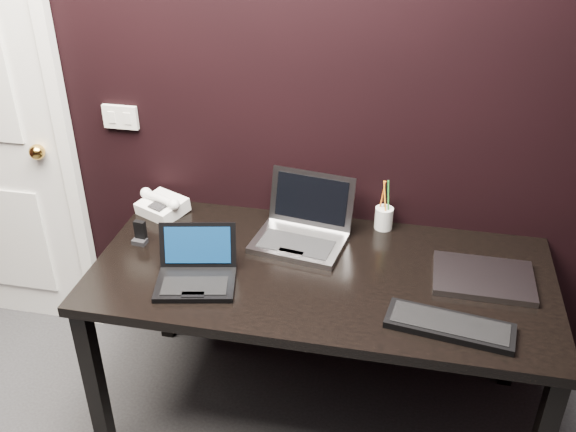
% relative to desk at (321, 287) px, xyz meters
% --- Properties ---
extents(wall_back, '(4.00, 0.00, 4.00)m').
position_rel_desk_xyz_m(wall_back, '(-0.30, 0.40, 0.64)').
color(wall_back, black).
rests_on(wall_back, ground).
extents(wall_switch, '(0.15, 0.02, 0.10)m').
position_rel_desk_xyz_m(wall_switch, '(-0.92, 0.39, 0.46)').
color(wall_switch, silver).
rests_on(wall_switch, wall_back).
extents(desk, '(1.70, 0.80, 0.74)m').
position_rel_desk_xyz_m(desk, '(0.00, 0.00, 0.00)').
color(desk, black).
rests_on(desk, ground).
extents(netbook, '(0.33, 0.30, 0.18)m').
position_rel_desk_xyz_m(netbook, '(-0.43, -0.16, 0.11)').
color(netbook, black).
rests_on(netbook, desk).
extents(silver_laptop, '(0.39, 0.36, 0.24)m').
position_rel_desk_xyz_m(silver_laptop, '(-0.11, 0.19, 0.12)').
color(silver_laptop, '#A1A1A6').
rests_on(silver_laptop, desk).
extents(ext_keyboard, '(0.43, 0.20, 0.03)m').
position_rel_desk_xyz_m(ext_keyboard, '(0.46, -0.24, 0.09)').
color(ext_keyboard, black).
rests_on(ext_keyboard, desk).
extents(closed_laptop, '(0.36, 0.26, 0.02)m').
position_rel_desk_xyz_m(closed_laptop, '(0.58, 0.06, 0.09)').
color(closed_laptop, gray).
rests_on(closed_laptop, desk).
extents(desk_phone, '(0.23, 0.22, 0.11)m').
position_rel_desk_xyz_m(desk_phone, '(-0.73, 0.28, 0.12)').
color(desk_phone, white).
rests_on(desk_phone, desk).
extents(mobile_phone, '(0.06, 0.05, 0.09)m').
position_rel_desk_xyz_m(mobile_phone, '(-0.73, 0.05, 0.11)').
color(mobile_phone, black).
rests_on(mobile_phone, desk).
extents(pen_cup, '(0.09, 0.09, 0.22)m').
position_rel_desk_xyz_m(pen_cup, '(0.20, 0.35, 0.13)').
color(pen_cup, white).
rests_on(pen_cup, desk).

